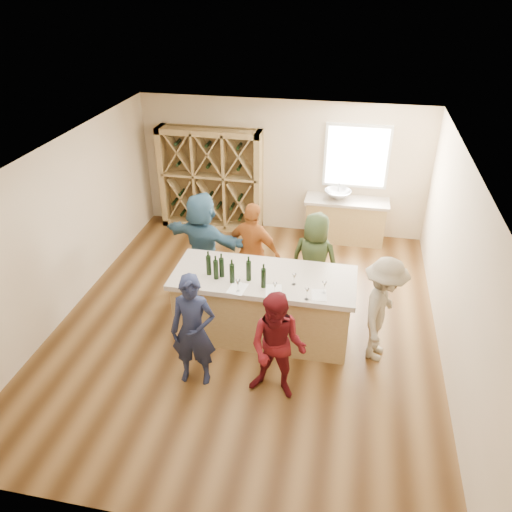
% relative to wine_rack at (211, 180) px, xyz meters
% --- Properties ---
extents(floor, '(6.00, 7.00, 0.10)m').
position_rel_wine_rack_xyz_m(floor, '(1.50, -3.27, -1.15)').
color(floor, brown).
rests_on(floor, ground).
extents(ceiling, '(6.00, 7.00, 0.10)m').
position_rel_wine_rack_xyz_m(ceiling, '(1.50, -3.27, 1.75)').
color(ceiling, white).
rests_on(ceiling, ground).
extents(wall_back, '(6.00, 0.10, 2.80)m').
position_rel_wine_rack_xyz_m(wall_back, '(1.50, 0.28, 0.30)').
color(wall_back, beige).
rests_on(wall_back, ground).
extents(wall_front, '(6.00, 0.10, 2.80)m').
position_rel_wine_rack_xyz_m(wall_front, '(1.50, -6.82, 0.30)').
color(wall_front, beige).
rests_on(wall_front, ground).
extents(wall_left, '(0.10, 7.00, 2.80)m').
position_rel_wine_rack_xyz_m(wall_left, '(-1.55, -3.27, 0.30)').
color(wall_left, beige).
rests_on(wall_left, ground).
extents(wall_right, '(0.10, 7.00, 2.80)m').
position_rel_wine_rack_xyz_m(wall_right, '(4.55, -3.27, 0.30)').
color(wall_right, beige).
rests_on(wall_right, ground).
extents(window_frame, '(1.30, 0.06, 1.30)m').
position_rel_wine_rack_xyz_m(window_frame, '(3.00, 0.20, 0.65)').
color(window_frame, white).
rests_on(window_frame, wall_back).
extents(window_pane, '(1.18, 0.01, 1.18)m').
position_rel_wine_rack_xyz_m(window_pane, '(3.00, 0.17, 0.65)').
color(window_pane, white).
rests_on(window_pane, wall_back).
extents(wine_rack, '(2.20, 0.45, 2.20)m').
position_rel_wine_rack_xyz_m(wine_rack, '(0.00, 0.00, 0.00)').
color(wine_rack, '#A0814C').
rests_on(wine_rack, floor).
extents(back_counter_base, '(1.60, 0.58, 0.86)m').
position_rel_wine_rack_xyz_m(back_counter_base, '(2.90, -0.07, -0.67)').
color(back_counter_base, '#A0814C').
rests_on(back_counter_base, floor).
extents(back_counter_top, '(1.70, 0.62, 0.06)m').
position_rel_wine_rack_xyz_m(back_counter_top, '(2.90, -0.07, -0.21)').
color(back_counter_top, '#B7A897').
rests_on(back_counter_top, back_counter_base).
extents(sink, '(0.54, 0.54, 0.19)m').
position_rel_wine_rack_xyz_m(sink, '(2.70, -0.07, -0.09)').
color(sink, silver).
rests_on(sink, back_counter_top).
extents(faucet, '(0.02, 0.02, 0.30)m').
position_rel_wine_rack_xyz_m(faucet, '(2.70, 0.11, -0.03)').
color(faucet, silver).
rests_on(faucet, back_counter_top).
extents(tasting_counter_base, '(2.60, 1.00, 1.00)m').
position_rel_wine_rack_xyz_m(tasting_counter_base, '(1.80, -3.49, -0.60)').
color(tasting_counter_base, '#A0814C').
rests_on(tasting_counter_base, floor).
extents(tasting_counter_top, '(2.72, 1.12, 0.08)m').
position_rel_wine_rack_xyz_m(tasting_counter_top, '(1.80, -3.49, -0.06)').
color(tasting_counter_top, '#B7A897').
rests_on(tasting_counter_top, tasting_counter_base).
extents(wine_bottle_a, '(0.09, 0.09, 0.31)m').
position_rel_wine_rack_xyz_m(wine_bottle_a, '(1.00, -3.61, 0.13)').
color(wine_bottle_a, black).
rests_on(wine_bottle_a, tasting_counter_top).
extents(wine_bottle_b, '(0.10, 0.10, 0.30)m').
position_rel_wine_rack_xyz_m(wine_bottle_b, '(1.13, -3.71, 0.13)').
color(wine_bottle_b, black).
rests_on(wine_bottle_b, tasting_counter_top).
extents(wine_bottle_c, '(0.08, 0.08, 0.30)m').
position_rel_wine_rack_xyz_m(wine_bottle_c, '(1.20, -3.64, 0.13)').
color(wine_bottle_c, black).
rests_on(wine_bottle_c, tasting_counter_top).
extents(wine_bottle_d, '(0.09, 0.09, 0.30)m').
position_rel_wine_rack_xyz_m(wine_bottle_d, '(1.39, -3.76, 0.13)').
color(wine_bottle_d, black).
rests_on(wine_bottle_d, tasting_counter_top).
extents(wine_bottle_e, '(0.08, 0.08, 0.31)m').
position_rel_wine_rack_xyz_m(wine_bottle_e, '(1.61, -3.66, 0.14)').
color(wine_bottle_e, black).
rests_on(wine_bottle_e, tasting_counter_top).
extents(wine_glass_a, '(0.08, 0.08, 0.20)m').
position_rel_wine_rack_xyz_m(wine_glass_a, '(1.52, -3.97, 0.08)').
color(wine_glass_a, white).
rests_on(wine_glass_a, tasting_counter_top).
extents(wine_glass_b, '(0.07, 0.07, 0.16)m').
position_rel_wine_rack_xyz_m(wine_glass_b, '(2.04, -3.93, 0.06)').
color(wine_glass_b, white).
rests_on(wine_glass_b, tasting_counter_top).
extents(wine_glass_c, '(0.07, 0.07, 0.16)m').
position_rel_wine_rack_xyz_m(wine_glass_c, '(2.49, -3.98, 0.06)').
color(wine_glass_c, white).
rests_on(wine_glass_c, tasting_counter_top).
extents(wine_glass_d, '(0.08, 0.08, 0.17)m').
position_rel_wine_rack_xyz_m(wine_glass_d, '(2.27, -3.64, 0.07)').
color(wine_glass_d, white).
rests_on(wine_glass_d, tasting_counter_top).
extents(wine_glass_e, '(0.07, 0.07, 0.19)m').
position_rel_wine_rack_xyz_m(wine_glass_e, '(2.71, -3.78, 0.07)').
color(wine_glass_e, white).
rests_on(wine_glass_e, tasting_counter_top).
extents(tasting_menu_a, '(0.28, 0.35, 0.00)m').
position_rel_wine_rack_xyz_m(tasting_menu_a, '(1.50, -3.90, -0.02)').
color(tasting_menu_a, white).
rests_on(tasting_menu_a, tasting_counter_top).
extents(tasting_menu_b, '(0.29, 0.35, 0.00)m').
position_rel_wine_rack_xyz_m(tasting_menu_b, '(2.01, -3.86, -0.02)').
color(tasting_menu_b, white).
rests_on(tasting_menu_b, tasting_counter_top).
extents(tasting_menu_c, '(0.24, 0.31, 0.00)m').
position_rel_wine_rack_xyz_m(tasting_menu_c, '(2.65, -3.84, -0.02)').
color(tasting_menu_c, white).
rests_on(tasting_menu_c, tasting_counter_top).
extents(person_near_left, '(0.65, 0.49, 1.69)m').
position_rel_wine_rack_xyz_m(person_near_left, '(1.07, -4.67, -0.25)').
color(person_near_left, '#191E38').
rests_on(person_near_left, floor).
extents(person_near_right, '(0.82, 0.52, 1.59)m').
position_rel_wine_rack_xyz_m(person_near_right, '(2.21, -4.72, -0.30)').
color(person_near_right, '#590F14').
rests_on(person_near_right, floor).
extents(person_server, '(0.71, 1.15, 1.65)m').
position_rel_wine_rack_xyz_m(person_server, '(3.55, -3.67, -0.28)').
color(person_server, gray).
rests_on(person_server, floor).
extents(person_far_mid, '(1.14, 0.82, 1.75)m').
position_rel_wine_rack_xyz_m(person_far_mid, '(1.43, -2.47, -0.23)').
color(person_far_mid, '#994C19').
rests_on(person_far_mid, floor).
extents(person_far_right, '(0.92, 0.71, 1.68)m').
position_rel_wine_rack_xyz_m(person_far_right, '(2.47, -2.50, -0.26)').
color(person_far_right, '#263319').
rests_on(person_far_right, floor).
extents(person_far_left, '(1.80, 1.07, 1.83)m').
position_rel_wine_rack_xyz_m(person_far_left, '(0.53, -2.41, -0.18)').
color(person_far_left, '#335972').
rests_on(person_far_left, floor).
extents(wine_bottle_f, '(0.07, 0.07, 0.30)m').
position_rel_wine_rack_xyz_m(wine_bottle_f, '(1.85, -3.79, 0.13)').
color(wine_bottle_f, black).
rests_on(wine_bottle_f, tasting_counter_top).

